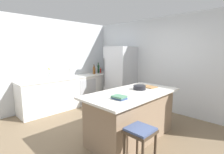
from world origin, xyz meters
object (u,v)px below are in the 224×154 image
syrup_bottle (107,70)px  cookbook_stack (119,97)px  whiskey_bottle (94,70)px  refrigerator (120,75)px  vinegar_bottle (95,71)px  soda_bottle (97,70)px  kitchen_island (132,115)px  hot_sauce_bottle (101,71)px  paper_towel_roll (71,72)px  wine_bottle (98,69)px  mixing_bowl (139,87)px  sink_faucet (59,72)px  bar_stool (140,136)px  olive_oil_bottle (105,69)px  cutting_board (149,87)px  flower_vase (49,75)px

syrup_bottle → cookbook_stack: 3.34m
whiskey_bottle → refrigerator: bearing=25.4°
vinegar_bottle → syrup_bottle: bearing=74.1°
refrigerator → soda_bottle: 0.96m
kitchen_island → hot_sauce_bottle: (-2.56, 1.45, 0.52)m
paper_towel_roll → syrup_bottle: paper_towel_roll is taller
hot_sauce_bottle → wine_bottle: (-0.01, -0.09, 0.07)m
syrup_bottle → wine_bottle: size_ratio=0.62×
syrup_bottle → mixing_bowl: (2.39, -1.36, -0.05)m
paper_towel_roll → cookbook_stack: bearing=-15.3°
kitchen_island → sink_faucet: (-2.57, -0.13, 0.60)m
refrigerator → whiskey_bottle: refrigerator is taller
syrup_bottle → soda_bottle: soda_bottle is taller
bar_stool → olive_oil_bottle: bearing=144.1°
soda_bottle → bar_stool: bearing=-31.1°
hot_sauce_bottle → cookbook_stack: (2.69, -1.96, -0.05)m
cookbook_stack → cutting_board: cookbook_stack is taller
refrigerator → paper_towel_roll: size_ratio=5.80×
wine_bottle → vinegar_bottle: wine_bottle is taller
olive_oil_bottle → cookbook_stack: olive_oil_bottle is taller
bar_stool → refrigerator: bearing=136.8°
flower_vase → soda_bottle: flower_vase is taller
wine_bottle → kitchen_island: bearing=-27.9°
flower_vase → whiskey_bottle: (0.06, 1.52, 0.02)m
kitchen_island → refrigerator: size_ratio=1.07×
olive_oil_bottle → cookbook_stack: (2.56, -2.07, -0.10)m
olive_oil_bottle → wine_bottle: bearing=-125.5°
flower_vase → cutting_board: (2.52, 1.04, -0.09)m
olive_oil_bottle → whiskey_bottle: size_ratio=0.99×
whiskey_bottle → mixing_bowl: (2.44, -0.80, -0.08)m
vinegar_bottle → flower_vase: bearing=-89.5°
soda_bottle → syrup_bottle: bearing=69.4°
sink_faucet → kitchen_island: bearing=2.9°
soda_bottle → whiskey_bottle: (0.08, -0.18, 0.01)m
paper_towel_roll → olive_oil_bottle: bearing=87.5°
flower_vase → sink_faucet: bearing=94.6°
sink_faucet → soda_bottle: size_ratio=1.00×
soda_bottle → refrigerator: bearing=13.2°
olive_oil_bottle → wine_bottle: wine_bottle is taller
sink_faucet → whiskey_bottle: 1.22m
paper_towel_roll → bar_stool: bearing=-15.8°
flower_vase → cutting_board: flower_vase is taller
kitchen_island → cutting_board: (-0.02, 0.60, 0.46)m
mixing_bowl → kitchen_island: bearing=-82.8°
wine_bottle → cookbook_stack: size_ratio=1.58×
bar_stool → olive_oil_bottle: olive_oil_bottle is taller
olive_oil_bottle → flower_vase: bearing=-93.3°
sink_faucet → olive_oil_bottle: 1.70m
bar_stool → syrup_bottle: size_ratio=2.88×
kitchen_island → vinegar_bottle: (-2.55, 1.17, 0.55)m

